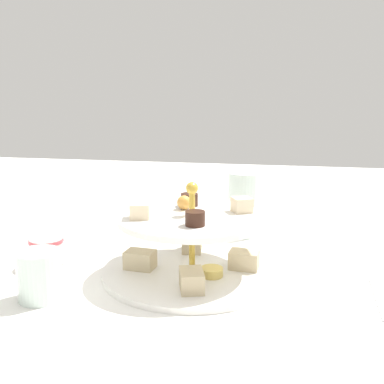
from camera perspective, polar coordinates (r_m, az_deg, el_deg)
ground_plane at (r=0.79m, az=0.00°, el=-9.96°), size 2.40×2.40×0.00m
tiered_serving_stand at (r=0.77m, az=0.02°, el=-6.92°), size 0.30×0.30×0.16m
water_glass_tall_right at (r=0.98m, az=6.32°, el=-1.49°), size 0.07×0.07×0.13m
water_glass_short_left at (r=0.72m, az=-18.12°, el=-9.66°), size 0.06×0.06×0.07m
teacup_with_saucer at (r=0.85m, az=-17.30°, el=-7.13°), size 0.09×0.09×0.05m
butter_knife_left at (r=0.77m, az=21.84°, el=-11.53°), size 0.02×0.17×0.00m
butter_knife_right at (r=1.03m, az=-9.75°, el=-4.76°), size 0.11×0.14×0.00m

